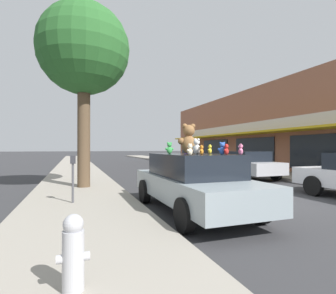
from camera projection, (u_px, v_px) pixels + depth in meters
ground_plane at (273, 201)px, 7.99m from camera, size 260.00×260.00×0.00m
sidewalk_near at (82, 214)px, 6.11m from camera, size 3.06×90.00×0.16m
storefront_row at (308, 130)px, 21.58m from camera, size 12.56×28.75×6.24m
plush_art_car at (193, 181)px, 6.71m from camera, size 1.99×4.75×1.48m
teddy_bear_giant at (189, 139)px, 6.94m from camera, size 0.60×0.38×0.80m
teddy_bear_purple at (187, 148)px, 7.95m from camera, size 0.23×0.19×0.31m
teddy_bear_orange at (201, 150)px, 6.14m from camera, size 0.14×0.16×0.22m
teddy_bear_green at (169, 148)px, 6.84m from camera, size 0.23×0.14×0.31m
teddy_bear_white at (197, 147)px, 6.31m from camera, size 0.21×0.29×0.39m
teddy_bear_cream at (190, 150)px, 5.41m from camera, size 0.18×0.15×0.25m
teddy_bear_red at (226, 150)px, 5.95m from camera, size 0.18×0.15×0.25m
teddy_bear_yellow at (210, 149)px, 6.93m from camera, size 0.17×0.16×0.24m
teddy_bear_blue at (222, 149)px, 6.03m from camera, size 0.22×0.17×0.30m
teddy_bear_pink at (241, 149)px, 5.84m from camera, size 0.15×0.19×0.25m
parked_car_far_center at (244, 164)px, 14.06m from camera, size 2.02×4.43×1.45m
street_tree at (84, 51)px, 9.95m from camera, size 3.44×3.44×6.96m
fire_hydrant at (73, 252)px, 2.70m from camera, size 0.33×0.22×0.79m
parking_meter at (73, 173)px, 7.04m from camera, size 0.14×0.10×1.27m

